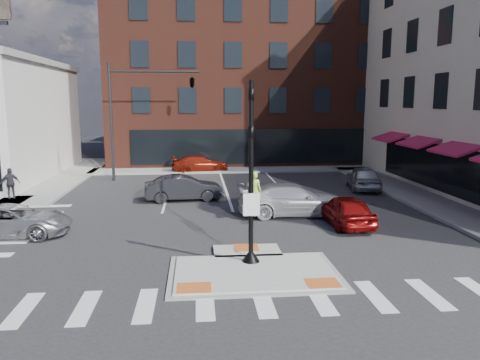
{
  "coord_description": "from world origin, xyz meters",
  "views": [
    {
      "loc": [
        -1.76,
        -14.57,
        5.45
      ],
      "look_at": [
        0.13,
        5.71,
        2.0
      ],
      "focal_mm": 35.0,
      "sensor_mm": 36.0,
      "label": 1
    }
  ],
  "objects": [
    {
      "name": "building_far_left",
      "position": [
        -4.0,
        52.0,
        5.0
      ],
      "size": [
        10.0,
        12.0,
        10.0
      ],
      "primitive_type": "cube",
      "color": "slate",
      "rests_on": "ground"
    },
    {
      "name": "silver_suv",
      "position": [
        -9.3,
        4.66,
        0.65
      ],
      "size": [
        4.71,
        2.22,
        1.3
      ],
      "primitive_type": "imported",
      "rotation": [
        0.0,
        0.0,
        1.56
      ],
      "color": "#ADAEB4",
      "rests_on": "ground"
    },
    {
      "name": "red_sedan",
      "position": [
        4.77,
        5.1,
        0.68
      ],
      "size": [
        1.81,
        4.08,
        1.37
      ],
      "primitive_type": "imported",
      "rotation": [
        0.0,
        0.0,
        3.19
      ],
      "color": "maroon",
      "rests_on": "ground"
    },
    {
      "name": "bg_car_red",
      "position": [
        -1.51,
        21.5,
        0.63
      ],
      "size": [
        4.55,
        2.33,
        1.26
      ],
      "primitive_type": "imported",
      "rotation": [
        0.0,
        0.0,
        1.7
      ],
      "color": "maroon",
      "rests_on": "ground"
    },
    {
      "name": "white_pickup",
      "position": [
        2.8,
        7.09,
        0.76
      ],
      "size": [
        5.25,
        2.18,
        1.52
      ],
      "primitive_type": "imported",
      "rotation": [
        0.0,
        0.0,
        1.56
      ],
      "color": "silver",
      "rests_on": "ground"
    },
    {
      "name": "sidewalk_n",
      "position": [
        3.0,
        22.0,
        0.07
      ],
      "size": [
        26.0,
        3.0,
        0.15
      ],
      "primitive_type": "cube",
      "color": "gray",
      "rests_on": "ground"
    },
    {
      "name": "bg_car_dark",
      "position": [
        -2.5,
        11.0,
        0.7
      ],
      "size": [
        4.41,
        1.94,
        1.41
      ],
      "primitive_type": "imported",
      "rotation": [
        0.0,
        0.0,
        1.68
      ],
      "color": "#25252A",
      "rests_on": "ground"
    },
    {
      "name": "cyclist",
      "position": [
        0.85,
        6.38,
        0.77
      ],
      "size": [
        1.23,
        1.92,
        2.28
      ],
      "rotation": [
        0.0,
        0.0,
        2.78
      ],
      "color": "#3F3F44",
      "rests_on": "ground"
    },
    {
      "name": "building_n",
      "position": [
        3.0,
        31.99,
        7.8
      ],
      "size": [
        24.4,
        18.4,
        15.5
      ],
      "color": "#55251A",
      "rests_on": "ground"
    },
    {
      "name": "signal_pole",
      "position": [
        0.0,
        0.4,
        2.36
      ],
      "size": [
        0.6,
        0.6,
        5.98
      ],
      "color": "black",
      "rests_on": "refuge_island"
    },
    {
      "name": "bg_car_silver",
      "position": [
        8.56,
        13.34,
        0.72
      ],
      "size": [
        2.4,
        4.48,
        1.45
      ],
      "primitive_type": "imported",
      "rotation": [
        0.0,
        0.0,
        2.97
      ],
      "color": "#B8BCC0",
      "rests_on": "ground"
    },
    {
      "name": "pedestrian_b",
      "position": [
        -12.0,
        11.76,
        0.99
      ],
      "size": [
        1.06,
        0.83,
        1.68
      ],
      "primitive_type": "imported",
      "rotation": [
        0.0,
        0.0,
        0.5
      ],
      "color": "#302A34",
      "rests_on": "sidewalk_nw"
    },
    {
      "name": "sidewalk_e",
      "position": [
        10.8,
        10.0,
        0.07
      ],
      "size": [
        3.0,
        24.0,
        0.15
      ],
      "primitive_type": "cube",
      "color": "gray",
      "rests_on": "ground"
    },
    {
      "name": "ground",
      "position": [
        0.0,
        0.0,
        0.0
      ],
      "size": [
        120.0,
        120.0,
        0.0
      ],
      "primitive_type": "plane",
      "color": "#28282B",
      "rests_on": "ground"
    },
    {
      "name": "refuge_island",
      "position": [
        0.0,
        -0.26,
        0.05
      ],
      "size": [
        5.4,
        4.65,
        0.13
      ],
      "color": "gray",
      "rests_on": "ground"
    },
    {
      "name": "building_far_right",
      "position": [
        9.0,
        54.0,
        6.0
      ],
      "size": [
        12.0,
        12.0,
        12.0
      ],
      "primitive_type": "cube",
      "color": "brown",
      "rests_on": "ground"
    },
    {
      "name": "mast_arm_signal",
      "position": [
        -3.47,
        18.0,
        6.21
      ],
      "size": [
        6.1,
        2.24,
        8.0
      ],
      "color": "black",
      "rests_on": "ground"
    }
  ]
}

